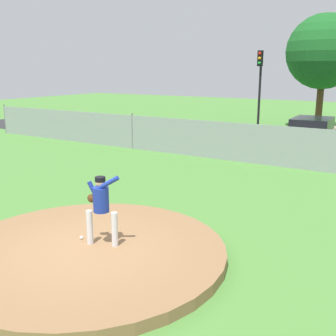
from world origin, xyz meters
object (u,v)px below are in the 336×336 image
object	(u,v)px
baseball	(81,237)
traffic_light_near	(260,77)
traffic_cone_orange	(222,127)
parked_car_champagne	(311,135)
pitcher_youth	(101,203)

from	to	relation	value
baseball	traffic_light_near	world-z (taller)	traffic_light_near
baseball	traffic_cone_orange	xyz separation A→B (m)	(-4.63, 17.23, 0.00)
traffic_cone_orange	baseball	bearing A→B (deg)	-74.95
parked_car_champagne	traffic_cone_orange	world-z (taller)	parked_car_champagne
pitcher_youth	traffic_light_near	distance (m)	18.49
pitcher_youth	traffic_cone_orange	distance (m)	17.99
baseball	traffic_light_near	bearing A→B (deg)	98.35
pitcher_youth	traffic_cone_orange	bearing A→B (deg)	106.79
parked_car_champagne	traffic_light_near	size ratio (longest dim) A/B	0.87
baseball	traffic_cone_orange	distance (m)	17.84
pitcher_youth	parked_car_champagne	xyz separation A→B (m)	(0.93, 13.86, -0.37)
baseball	traffic_light_near	distance (m)	18.55
pitcher_youth	traffic_light_near	bearing A→B (deg)	100.09
baseball	traffic_cone_orange	size ratio (longest dim) A/B	0.13
parked_car_champagne	traffic_light_near	bearing A→B (deg)	134.56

